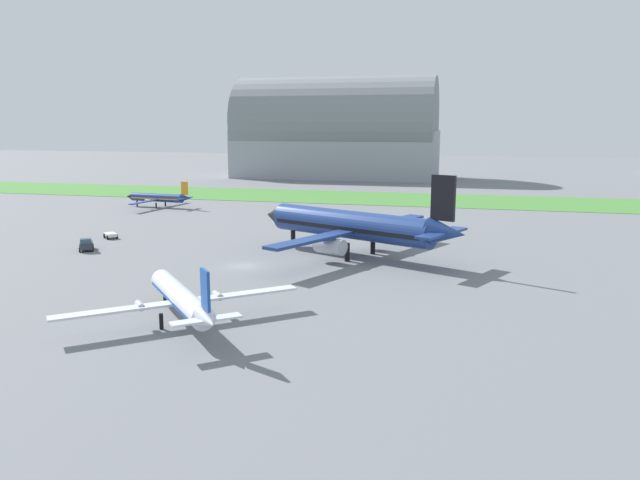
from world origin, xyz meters
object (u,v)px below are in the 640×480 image
at_px(airplane_foreground_turboprop, 181,298).
at_px(pushback_tug_near_gate, 86,244).
at_px(airplane_taxiing_turboprop, 158,198).
at_px(baggage_cart_midfield, 111,235).
at_px(airplane_midfield_jet, 354,226).

relative_size(airplane_foreground_turboprop, pushback_tug_near_gate, 4.59).
relative_size(airplane_taxiing_turboprop, pushback_tug_near_gate, 5.03).
bearing_deg(baggage_cart_midfield, airplane_foreground_turboprop, -9.33).
relative_size(pushback_tug_near_gate, baggage_cart_midfield, 1.35).
distance_m(airplane_taxiing_turboprop, pushback_tug_near_gate, 48.46).
bearing_deg(airplane_foreground_turboprop, baggage_cart_midfield, -1.22).
bearing_deg(airplane_taxiing_turboprop, pushback_tug_near_gate, 111.87).
bearing_deg(airplane_taxiing_turboprop, airplane_foreground_turboprop, 125.76).
bearing_deg(airplane_foreground_turboprop, pushback_tug_near_gate, 5.25).
distance_m(airplane_midfield_jet, baggage_cart_midfield, 41.92).
distance_m(pushback_tug_near_gate, baggage_cart_midfield, 9.83).
bearing_deg(airplane_midfield_jet, airplane_taxiing_turboprop, -12.92).
bearing_deg(airplane_taxiing_turboprop, baggage_cart_midfield, 112.89).
height_order(airplane_taxiing_turboprop, airplane_foreground_turboprop, airplane_foreground_turboprop).
relative_size(airplane_taxiing_turboprop, airplane_foreground_turboprop, 1.09).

